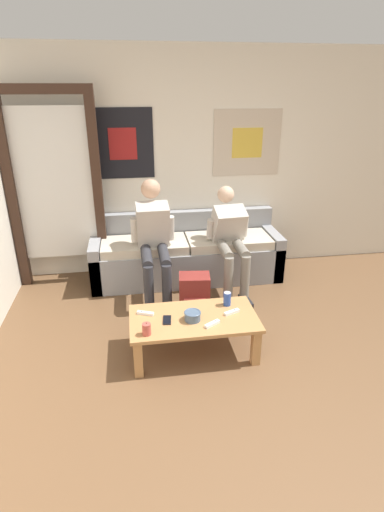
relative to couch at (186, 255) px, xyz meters
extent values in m
plane|color=brown|center=(0.13, -2.42, -0.28)|extent=(18.00, 18.00, 0.00)
cube|color=silver|center=(0.13, 0.35, 0.99)|extent=(10.00, 0.05, 2.55)
cube|color=black|center=(-0.66, 0.31, 1.25)|extent=(0.68, 0.01, 0.76)
cube|color=maroon|center=(-0.66, 0.30, 1.25)|extent=(0.30, 0.01, 0.34)
cube|color=beige|center=(0.77, 0.31, 1.23)|extent=(0.80, 0.01, 0.75)
cube|color=gold|center=(0.77, 0.30, 1.23)|extent=(0.36, 0.01, 0.34)
cube|color=#382319|center=(-1.86, 0.12, 0.74)|extent=(0.10, 0.10, 2.05)
cube|color=#382319|center=(-0.96, 0.12, 0.74)|extent=(0.10, 0.10, 2.05)
cube|color=#382319|center=(-1.41, 0.12, 1.82)|extent=(1.00, 0.10, 0.10)
cube|color=silver|center=(-1.41, 0.14, 0.85)|extent=(0.82, 0.02, 1.64)
cube|color=gray|center=(0.00, 0.26, 0.09)|extent=(2.19, 0.13, 0.75)
cube|color=gray|center=(0.00, -0.08, -0.07)|extent=(2.19, 0.55, 0.41)
cube|color=gray|center=(-1.04, -0.08, -0.01)|extent=(0.12, 0.55, 0.53)
cube|color=gray|center=(1.04, -0.08, -0.01)|extent=(0.12, 0.55, 0.53)
cube|color=beige|center=(-0.49, -0.08, 0.18)|extent=(0.96, 0.51, 0.10)
cube|color=beige|center=(0.49, -0.08, 0.18)|extent=(0.96, 0.51, 0.10)
cube|color=#B27F4C|center=(-0.15, -1.48, 0.06)|extent=(1.07, 0.57, 0.03)
cube|color=#B27F4C|center=(-0.63, -1.25, -0.12)|extent=(0.07, 0.07, 0.32)
cube|color=#B27F4C|center=(0.33, -1.25, -0.12)|extent=(0.07, 0.07, 0.32)
cube|color=#B27F4C|center=(-0.63, -1.71, -0.12)|extent=(0.07, 0.07, 0.32)
cube|color=#B27F4C|center=(0.33, -1.71, -0.12)|extent=(0.07, 0.07, 0.32)
cylinder|color=#2D2D33|center=(-0.48, -0.53, 0.23)|extent=(0.11, 0.46, 0.11)
cylinder|color=#2D2D33|center=(-0.48, -0.76, -0.01)|extent=(0.10, 0.10, 0.49)
cube|color=#232328|center=(-0.48, -0.83, -0.26)|extent=(0.11, 0.25, 0.05)
cylinder|color=#2D2D33|center=(-0.30, -0.53, 0.23)|extent=(0.11, 0.46, 0.11)
cylinder|color=#2D2D33|center=(-0.30, -0.76, -0.01)|extent=(0.10, 0.10, 0.49)
cube|color=#232328|center=(-0.30, -0.83, -0.26)|extent=(0.11, 0.25, 0.05)
cube|color=beige|center=(-0.39, -0.23, 0.47)|extent=(0.35, 0.35, 0.53)
sphere|color=tan|center=(-0.39, -0.14, 0.84)|extent=(0.21, 0.21, 0.21)
cylinder|color=beige|center=(-0.59, -0.23, 0.43)|extent=(0.08, 0.11, 0.28)
cylinder|color=beige|center=(-0.20, -0.23, 0.43)|extent=(0.08, 0.11, 0.28)
cylinder|color=gray|center=(0.35, -0.48, 0.23)|extent=(0.11, 0.37, 0.11)
cylinder|color=gray|center=(0.35, -0.67, -0.01)|extent=(0.10, 0.10, 0.49)
cube|color=#232328|center=(0.35, -0.74, -0.26)|extent=(0.11, 0.25, 0.05)
cylinder|color=gray|center=(0.53, -0.48, 0.23)|extent=(0.11, 0.37, 0.11)
cylinder|color=gray|center=(0.53, -0.67, -0.01)|extent=(0.10, 0.10, 0.49)
cube|color=#232328|center=(0.53, -0.74, -0.26)|extent=(0.11, 0.25, 0.05)
cube|color=beige|center=(0.44, -0.21, 0.42)|extent=(0.37, 0.40, 0.47)
sphere|color=beige|center=(0.44, -0.06, 0.73)|extent=(0.19, 0.19, 0.19)
cylinder|color=beige|center=(0.25, -0.19, 0.38)|extent=(0.08, 0.13, 0.24)
cylinder|color=beige|center=(0.64, -0.19, 0.38)|extent=(0.08, 0.13, 0.24)
cube|color=maroon|center=(-0.03, -0.77, -0.09)|extent=(0.33, 0.26, 0.39)
cube|color=maroon|center=(-0.04, -0.87, -0.17)|extent=(0.22, 0.10, 0.17)
cylinder|color=#475B75|center=(-0.16, -1.52, 0.11)|extent=(0.13, 0.13, 0.07)
torus|color=#475B75|center=(-0.16, -1.52, 0.14)|extent=(0.14, 0.14, 0.02)
cylinder|color=#B24C42|center=(-0.55, -1.67, 0.12)|extent=(0.07, 0.07, 0.10)
cylinder|color=black|center=(-0.55, -1.67, 0.17)|extent=(0.00, 0.00, 0.01)
cylinder|color=#28479E|center=(0.17, -1.32, 0.13)|extent=(0.07, 0.07, 0.12)
cylinder|color=silver|center=(0.17, -1.32, 0.19)|extent=(0.06, 0.06, 0.00)
cube|color=white|center=(-0.02, -1.62, 0.08)|extent=(0.14, 0.10, 0.02)
cylinder|color=#333842|center=(0.01, -1.60, 0.10)|extent=(0.01, 0.01, 0.00)
cube|color=white|center=(0.18, -1.47, 0.08)|extent=(0.15, 0.09, 0.02)
cylinder|color=#333842|center=(0.21, -1.46, 0.10)|extent=(0.01, 0.01, 0.00)
cube|color=white|center=(-0.54, -1.37, 0.08)|extent=(0.15, 0.09, 0.02)
cylinder|color=#333842|center=(-0.57, -1.36, 0.10)|extent=(0.01, 0.01, 0.00)
cube|color=black|center=(-0.37, -1.50, 0.08)|extent=(0.08, 0.14, 0.01)
cube|color=black|center=(-0.37, -1.50, 0.08)|extent=(0.07, 0.13, 0.00)
camera|label=1|loc=(-0.60, -4.30, 1.86)|focal=28.00mm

